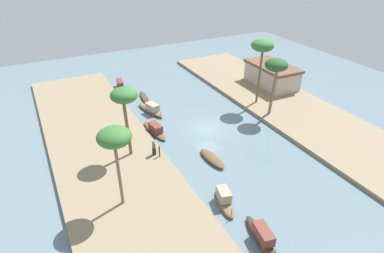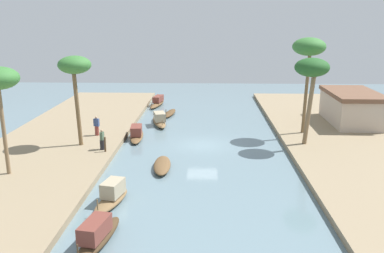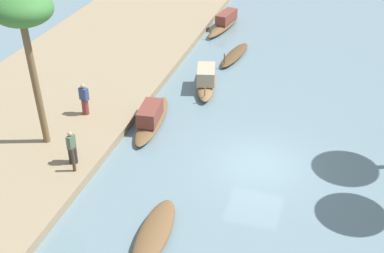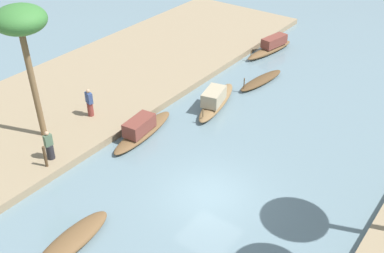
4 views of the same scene
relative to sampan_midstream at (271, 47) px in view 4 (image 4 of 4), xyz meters
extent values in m
plane|color=slate|center=(15.97, 5.49, -0.45)|extent=(68.84, 68.84, 0.00)
cube|color=#937F60|center=(15.97, -6.23, -0.25)|extent=(45.39, 10.25, 0.41)
ellipsoid|color=brown|center=(0.18, -0.03, -0.22)|extent=(4.93, 1.69, 0.46)
cube|color=brown|center=(-0.29, 0.05, 0.35)|extent=(2.29, 1.17, 0.69)
cylinder|color=brown|center=(2.28, -0.40, 0.18)|extent=(0.07, 0.07, 0.43)
ellipsoid|color=brown|center=(4.80, 1.87, -0.26)|extent=(4.23, 1.43, 0.38)
cylinder|color=brown|center=(6.61, 1.63, 0.22)|extent=(0.07, 0.07, 0.65)
ellipsoid|color=brown|center=(21.68, 2.76, -0.21)|extent=(3.93, 1.38, 0.49)
ellipsoid|color=brown|center=(9.00, 1.17, -0.20)|extent=(5.17, 2.24, 0.50)
cube|color=tan|center=(9.50, 1.29, 0.44)|extent=(1.96, 1.37, 0.79)
cylinder|color=brown|center=(11.16, 1.70, 0.23)|extent=(0.07, 0.07, 0.48)
ellipsoid|color=brown|center=(14.01, -0.24, -0.25)|extent=(5.01, 1.59, 0.40)
cube|color=brown|center=(14.32, -0.21, 0.33)|extent=(1.97, 1.09, 0.76)
cylinder|color=#232328|center=(18.70, -2.08, 0.34)|extent=(0.42, 0.42, 0.76)
cube|color=#4C664C|center=(18.70, -2.08, 1.02)|extent=(0.42, 0.26, 0.60)
sphere|color=tan|center=(18.70, -2.08, 1.42)|extent=(0.20, 0.20, 0.20)
cylinder|color=brown|center=(14.70, -3.52, 0.36)|extent=(0.41, 0.41, 0.81)
cube|color=#33477A|center=(14.70, -3.52, 1.08)|extent=(0.35, 0.50, 0.64)
sphere|color=tan|center=(14.70, -3.52, 1.51)|extent=(0.22, 0.22, 0.22)
cylinder|color=#4C3823|center=(19.25, -1.74, 0.52)|extent=(0.14, 0.14, 1.12)
cylinder|color=brown|center=(17.53, -4.17, 2.85)|extent=(0.31, 0.51, 5.78)
ellipsoid|color=#387533|center=(17.53, -4.17, 6.24)|extent=(2.50, 2.50, 1.37)
camera|label=1|loc=(44.98, -11.27, 18.45)|focal=31.57mm
camera|label=2|loc=(49.19, 5.74, 9.57)|focal=39.57mm
camera|label=3|loc=(34.94, 8.28, 13.07)|focal=48.86mm
camera|label=4|loc=(29.59, 14.50, 13.65)|focal=43.97mm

